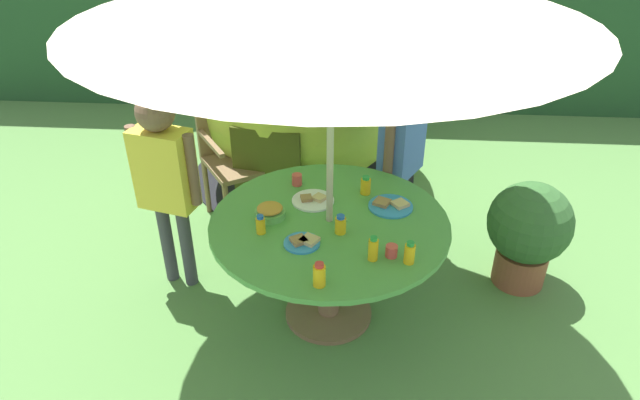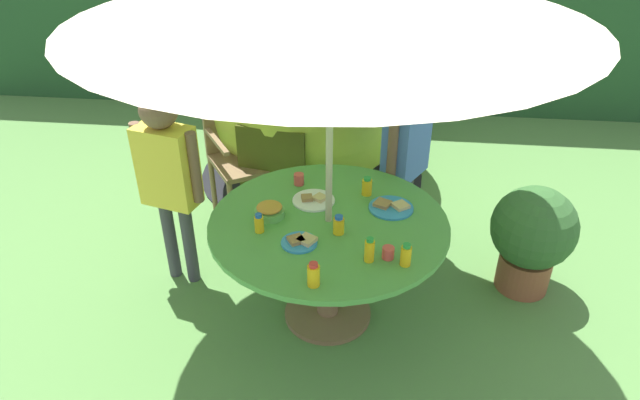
# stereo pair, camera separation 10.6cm
# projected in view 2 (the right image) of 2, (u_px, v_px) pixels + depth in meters

# --- Properties ---
(ground_plane) EXTENTS (10.00, 10.00, 0.02)m
(ground_plane) POSITION_uv_depth(u_px,v_px,m) (328.00, 315.00, 3.37)
(ground_plane) COLOR #548442
(hedge_backdrop) EXTENTS (9.00, 0.70, 2.15)m
(hedge_backdrop) POSITION_uv_depth(u_px,v_px,m) (362.00, 3.00, 5.87)
(hedge_backdrop) COLOR #234C28
(hedge_backdrop) RESTS_ON ground_plane
(garden_table) EXTENTS (1.31, 1.31, 0.69)m
(garden_table) POSITION_uv_depth(u_px,v_px,m) (328.00, 241.00, 3.08)
(garden_table) COLOR brown
(garden_table) RESTS_ON ground_plane
(wooden_chair) EXTENTS (0.70, 0.69, 0.98)m
(wooden_chair) POSITION_uv_depth(u_px,v_px,m) (245.00, 145.00, 4.09)
(wooden_chair) COLOR brown
(wooden_chair) RESTS_ON ground_plane
(dome_tent) EXTENTS (2.26, 2.26, 1.62)m
(dome_tent) POSITION_uv_depth(u_px,v_px,m) (311.00, 85.00, 4.50)
(dome_tent) COLOR #B2C63F
(dome_tent) RESTS_ON ground_plane
(potted_plant) EXTENTS (0.52, 0.52, 0.72)m
(potted_plant) POSITION_uv_depth(u_px,v_px,m) (532.00, 235.00, 3.38)
(potted_plant) COLOR brown
(potted_plant) RESTS_ON ground_plane
(child_in_blue_shirt) EXTENTS (0.33, 0.39, 1.30)m
(child_in_blue_shirt) POSITION_uv_depth(u_px,v_px,m) (407.00, 140.00, 3.54)
(child_in_blue_shirt) COLOR #3F3F47
(child_in_blue_shirt) RESTS_ON ground_plane
(child_in_yellow_shirt) EXTENTS (0.43, 0.26, 1.29)m
(child_in_yellow_shirt) POSITION_uv_depth(u_px,v_px,m) (168.00, 166.00, 3.24)
(child_in_yellow_shirt) COLOR #3F3F47
(child_in_yellow_shirt) RESTS_ON ground_plane
(snack_bowl) EXTENTS (0.17, 0.17, 0.08)m
(snack_bowl) POSITION_uv_depth(u_px,v_px,m) (270.00, 210.00, 3.02)
(snack_bowl) COLOR #66B259
(snack_bowl) RESTS_ON garden_table
(plate_front_edge) EXTENTS (0.25, 0.25, 0.03)m
(plate_front_edge) POSITION_uv_depth(u_px,v_px,m) (391.00, 207.00, 3.10)
(plate_front_edge) COLOR #338CD8
(plate_front_edge) RESTS_ON garden_table
(plate_far_right) EXTENTS (0.24, 0.24, 0.03)m
(plate_far_right) POSITION_uv_depth(u_px,v_px,m) (314.00, 200.00, 3.17)
(plate_far_right) COLOR white
(plate_far_right) RESTS_ON garden_table
(plate_mid_left) EXTENTS (0.19, 0.19, 0.03)m
(plate_mid_left) POSITION_uv_depth(u_px,v_px,m) (300.00, 241.00, 2.82)
(plate_mid_left) COLOR #338CD8
(plate_mid_left) RESTS_ON garden_table
(juice_bottle_near_left) EXTENTS (0.05, 0.05, 0.11)m
(juice_bottle_near_left) POSITION_uv_depth(u_px,v_px,m) (259.00, 223.00, 2.89)
(juice_bottle_near_left) COLOR yellow
(juice_bottle_near_left) RESTS_ON garden_table
(juice_bottle_near_right) EXTENTS (0.06, 0.06, 0.13)m
(juice_bottle_near_right) POSITION_uv_depth(u_px,v_px,m) (314.00, 275.00, 2.52)
(juice_bottle_near_right) COLOR yellow
(juice_bottle_near_right) RESTS_ON garden_table
(juice_bottle_far_left) EXTENTS (0.05, 0.05, 0.12)m
(juice_bottle_far_left) POSITION_uv_depth(u_px,v_px,m) (406.00, 255.00, 2.64)
(juice_bottle_far_left) COLOR yellow
(juice_bottle_far_left) RESTS_ON garden_table
(juice_bottle_center_front) EXTENTS (0.06, 0.06, 0.11)m
(juice_bottle_center_front) POSITION_uv_depth(u_px,v_px,m) (367.00, 187.00, 3.21)
(juice_bottle_center_front) COLOR yellow
(juice_bottle_center_front) RESTS_ON garden_table
(juice_bottle_center_back) EXTENTS (0.05, 0.05, 0.13)m
(juice_bottle_center_back) POSITION_uv_depth(u_px,v_px,m) (369.00, 250.00, 2.67)
(juice_bottle_center_back) COLOR yellow
(juice_bottle_center_back) RESTS_ON garden_table
(juice_bottle_mid_right) EXTENTS (0.06, 0.06, 0.11)m
(juice_bottle_mid_right) POSITION_uv_depth(u_px,v_px,m) (339.00, 225.00, 2.88)
(juice_bottle_mid_right) COLOR yellow
(juice_bottle_mid_right) RESTS_ON garden_table
(cup_near) EXTENTS (0.06, 0.06, 0.06)m
(cup_near) POSITION_uv_depth(u_px,v_px,m) (388.00, 253.00, 2.70)
(cup_near) COLOR #E04C47
(cup_near) RESTS_ON garden_table
(cup_far) EXTENTS (0.06, 0.06, 0.07)m
(cup_far) POSITION_uv_depth(u_px,v_px,m) (299.00, 179.00, 3.32)
(cup_far) COLOR #E04C47
(cup_far) RESTS_ON garden_table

